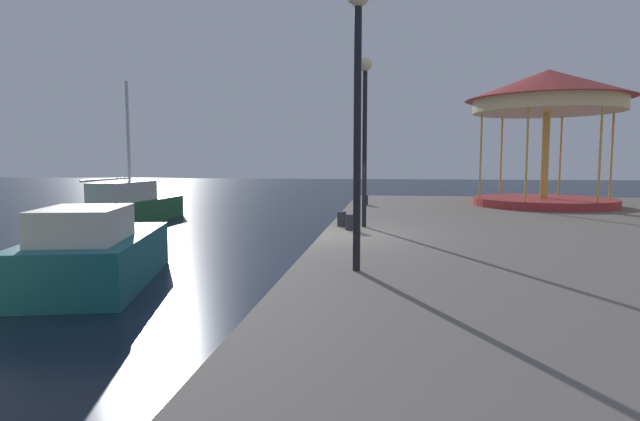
% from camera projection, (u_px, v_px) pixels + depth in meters
% --- Properties ---
extents(ground_plane, '(120.00, 120.00, 0.00)m').
position_uv_depth(ground_plane, '(322.00, 266.00, 12.69)').
color(ground_plane, black).
extents(motorboat_teal, '(3.08, 4.83, 1.66)m').
position_uv_depth(motorboat_teal, '(95.00, 254.00, 10.68)').
color(motorboat_teal, '#19606B').
rests_on(motorboat_teal, ground).
extents(sailboat_green, '(2.10, 7.28, 5.73)m').
position_uv_depth(sailboat_green, '(123.00, 208.00, 20.72)').
color(sailboat_green, '#236638').
rests_on(sailboat_green, ground).
extents(carousel, '(6.16, 6.16, 5.23)m').
position_uv_depth(carousel, '(547.00, 105.00, 20.01)').
color(carousel, '#B23333').
rests_on(carousel, quay_dock).
extents(lamp_post_near_edge, '(0.36, 0.36, 4.46)m').
position_uv_depth(lamp_post_near_edge, '(358.00, 78.00, 8.06)').
color(lamp_post_near_edge, black).
rests_on(lamp_post_near_edge, quay_dock).
extents(lamp_post_mid_promenade, '(0.36, 0.36, 4.42)m').
position_uv_depth(lamp_post_mid_promenade, '(365.00, 112.00, 13.58)').
color(lamp_post_mid_promenade, black).
rests_on(lamp_post_mid_promenade, quay_dock).
extents(bollard_north, '(0.24, 0.24, 0.40)m').
position_uv_depth(bollard_north, '(365.00, 200.00, 20.61)').
color(bollard_north, '#2D2D33').
rests_on(bollard_north, quay_dock).
extents(bollard_center, '(0.24, 0.24, 0.40)m').
position_uv_depth(bollard_center, '(350.00, 222.00, 13.19)').
color(bollard_center, '#2D2D33').
rests_on(bollard_center, quay_dock).
extents(bollard_south, '(0.24, 0.24, 0.40)m').
position_uv_depth(bollard_south, '(342.00, 219.00, 13.92)').
color(bollard_south, '#2D2D33').
rests_on(bollard_south, quay_dock).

